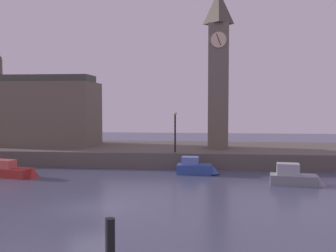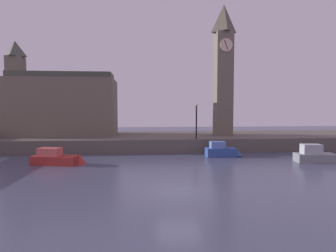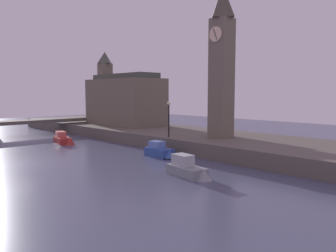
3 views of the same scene
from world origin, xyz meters
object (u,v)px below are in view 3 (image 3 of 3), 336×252
at_px(boat_tour_blue, 161,151).
at_px(boat_cruiser_grey, 189,169).
at_px(streetlamp, 169,115).
at_px(clock_tower, 222,60).
at_px(boat_dinghy_red, 64,139).
at_px(parliament_hall, 124,99).

relative_size(boat_tour_blue, boat_cruiser_grey, 0.87).
xyz_separation_m(boat_tour_blue, boat_cruiser_grey, (7.63, -3.87, 0.01)).
xyz_separation_m(streetlamp, boat_tour_blue, (2.23, -3.13, -3.38)).
bearing_deg(clock_tower, boat_dinghy_red, -149.71).
distance_m(clock_tower, streetlamp, 8.25).
bearing_deg(boat_tour_blue, streetlamp, 125.49).
bearing_deg(boat_dinghy_red, streetlamp, 25.01).
bearing_deg(parliament_hall, streetlamp, -18.85).
relative_size(clock_tower, streetlamp, 4.15).
relative_size(clock_tower, boat_tour_blue, 4.33).
distance_m(streetlamp, boat_cruiser_grey, 12.55).
bearing_deg(streetlamp, boat_tour_blue, -54.51).
bearing_deg(streetlamp, boat_cruiser_grey, -35.37).
height_order(streetlamp, boat_tour_blue, streetlamp).
relative_size(streetlamp, boat_cruiser_grey, 0.91).
bearing_deg(boat_tour_blue, boat_cruiser_grey, -26.90).
xyz_separation_m(boat_dinghy_red, boat_cruiser_grey, (22.91, -0.91, 0.05)).
bearing_deg(clock_tower, streetlamp, -136.29).
bearing_deg(boat_cruiser_grey, parliament_hall, 154.34).
height_order(parliament_hall, boat_cruiser_grey, parliament_hall).
xyz_separation_m(clock_tower, boat_tour_blue, (-1.90, -7.07, -9.34)).
height_order(clock_tower, boat_cruiser_grey, clock_tower).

